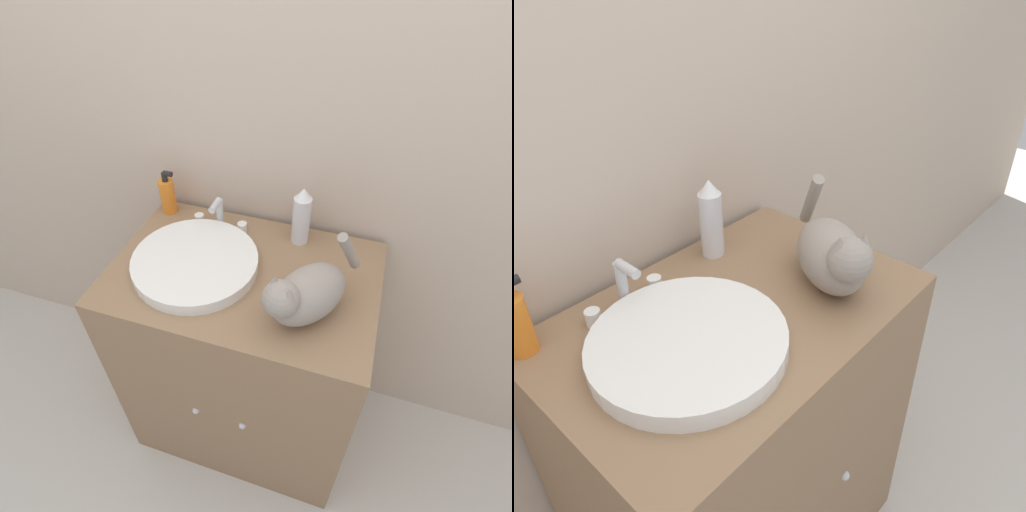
# 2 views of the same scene
# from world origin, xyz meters

# --- Properties ---
(wall_back) EXTENTS (6.00, 0.05, 2.50)m
(wall_back) POSITION_xyz_m (0.00, 0.58, 1.25)
(wall_back) COLOR #C6B29E
(wall_back) RESTS_ON ground_plane
(vanity_cabinet) EXTENTS (0.80, 0.55, 0.91)m
(vanity_cabinet) POSITION_xyz_m (0.00, 0.27, 0.45)
(vanity_cabinet) COLOR #8C6B4C
(vanity_cabinet) RESTS_ON ground_plane
(sink_basin) EXTENTS (0.38, 0.38, 0.04)m
(sink_basin) POSITION_xyz_m (-0.14, 0.24, 0.93)
(sink_basin) COLOR white
(sink_basin) RESTS_ON vanity_cabinet
(faucet) EXTENTS (0.19, 0.08, 0.12)m
(faucet) POSITION_xyz_m (-0.14, 0.44, 0.96)
(faucet) COLOR silver
(faucet) RESTS_ON vanity_cabinet
(cat) EXTENTS (0.24, 0.31, 0.22)m
(cat) POSITION_xyz_m (0.21, 0.16, 0.99)
(cat) COLOR gray
(cat) RESTS_ON vanity_cabinet
(soap_bottle) EXTENTS (0.06, 0.05, 0.16)m
(soap_bottle) POSITION_xyz_m (-0.35, 0.48, 0.98)
(soap_bottle) COLOR orange
(soap_bottle) RESTS_ON vanity_cabinet
(spray_bottle) EXTENTS (0.06, 0.06, 0.20)m
(spray_bottle) POSITION_xyz_m (0.12, 0.46, 1.00)
(spray_bottle) COLOR silver
(spray_bottle) RESTS_ON vanity_cabinet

